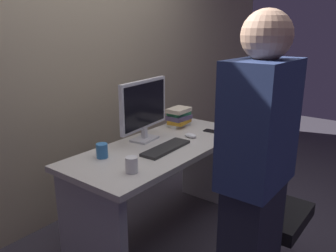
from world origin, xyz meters
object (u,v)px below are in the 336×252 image
at_px(office_chair, 259,214).
at_px(cup_by_monitor, 102,151).
at_px(desk, 163,173).
at_px(cup_near_keyboard, 132,165).
at_px(person_at_desk, 255,185).
at_px(monitor, 144,107).
at_px(keyboard, 166,148).
at_px(cell_phone, 213,131).
at_px(mouse, 190,135).
at_px(book_stack, 179,117).

distance_m(office_chair, cup_by_monitor, 1.08).
relative_size(desk, cup_by_monitor, 15.89).
height_order(desk, cup_near_keyboard, cup_near_keyboard).
relative_size(person_at_desk, cup_by_monitor, 17.19).
bearing_deg(monitor, cup_near_keyboard, -145.97).
bearing_deg(desk, keyboard, -128.09).
bearing_deg(cell_phone, desk, 160.73).
relative_size(office_chair, cup_near_keyboard, 9.99).
relative_size(mouse, cup_by_monitor, 1.05).
bearing_deg(cup_by_monitor, desk, -19.00).
xyz_separation_m(cup_near_keyboard, book_stack, (0.96, 0.36, 0.04)).
distance_m(desk, cup_near_keyboard, 0.59).
distance_m(mouse, cell_phone, 0.24).
bearing_deg(mouse, book_stack, 51.75).
bearing_deg(monitor, desk, -90.95).
height_order(mouse, cup_by_monitor, cup_by_monitor).
relative_size(office_chair, mouse, 9.40).
height_order(monitor, cup_by_monitor, monitor).
height_order(office_chair, cup_by_monitor, office_chair).
xyz_separation_m(keyboard, cell_phone, (0.56, -0.04, -0.01)).
height_order(person_at_desk, book_stack, person_at_desk).
height_order(person_at_desk, cup_by_monitor, person_at_desk).
bearing_deg(book_stack, mouse, -128.25).
distance_m(monitor, keyboard, 0.36).
relative_size(monitor, cup_near_keyboard, 5.74).
relative_size(cup_near_keyboard, book_stack, 0.42).
xyz_separation_m(office_chair, keyboard, (-0.10, 0.67, 0.32)).
bearing_deg(cell_phone, book_stack, 90.80).
distance_m(keyboard, cup_by_monitor, 0.45).
bearing_deg(cell_phone, cup_by_monitor, 158.44).
xyz_separation_m(person_at_desk, cup_near_keyboard, (-0.09, 0.72, -0.05)).
relative_size(keyboard, book_stack, 1.94).
bearing_deg(monitor, cup_by_monitor, -177.38).
height_order(keyboard, cup_near_keyboard, cup_near_keyboard).
distance_m(desk, cup_by_monitor, 0.54).
relative_size(desk, monitor, 2.81).
distance_m(keyboard, book_stack, 0.60).
height_order(desk, monitor, monitor).
bearing_deg(mouse, desk, 165.89).
bearing_deg(person_at_desk, desk, 65.44).
relative_size(office_chair, cup_by_monitor, 9.86).
xyz_separation_m(desk, mouse, (0.26, -0.07, 0.24)).
bearing_deg(desk, cup_near_keyboard, -161.71).
bearing_deg(keyboard, cell_phone, -6.99).
xyz_separation_m(office_chair, cup_by_monitor, (-0.48, 0.90, 0.36)).
relative_size(keyboard, mouse, 4.30).
xyz_separation_m(cup_by_monitor, book_stack, (0.91, 0.04, 0.04)).
bearing_deg(person_at_desk, cell_phone, 40.06).
bearing_deg(book_stack, desk, -157.69).
bearing_deg(cup_near_keyboard, cell_phone, 2.15).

